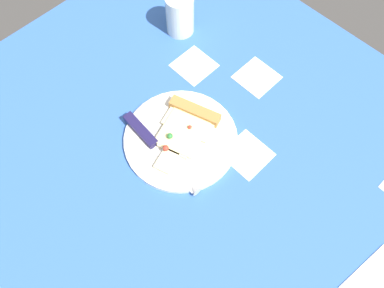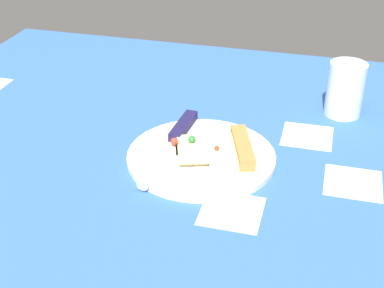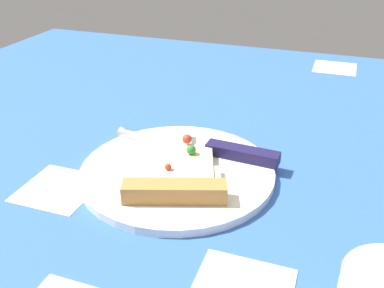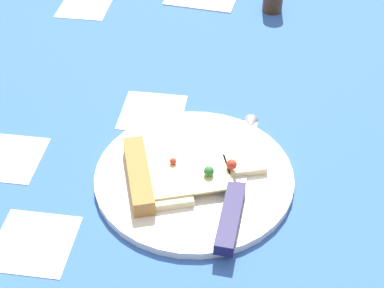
% 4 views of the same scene
% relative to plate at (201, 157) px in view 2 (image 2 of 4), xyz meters
% --- Properties ---
extents(ground_plane, '(1.17, 1.17, 0.03)m').
position_rel_plate_xyz_m(ground_plane, '(0.05, -0.05, -0.02)').
color(ground_plane, '#3360B7').
rests_on(ground_plane, ground).
extents(plate, '(0.25, 0.25, 0.01)m').
position_rel_plate_xyz_m(plate, '(0.00, 0.00, 0.00)').
color(plate, white).
rests_on(plate, ground_plane).
extents(pizza_slice, '(0.14, 0.19, 0.03)m').
position_rel_plate_xyz_m(pizza_slice, '(-0.01, 0.02, 0.01)').
color(pizza_slice, beige).
rests_on(pizza_slice, plate).
extents(knife, '(0.24, 0.04, 0.02)m').
position_rel_plate_xyz_m(knife, '(-0.03, -0.06, 0.01)').
color(knife, silver).
rests_on(knife, plate).
extents(drinking_glass, '(0.07, 0.07, 0.11)m').
position_rel_plate_xyz_m(drinking_glass, '(-0.24, 0.23, 0.05)').
color(drinking_glass, silver).
rests_on(drinking_glass, ground_plane).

